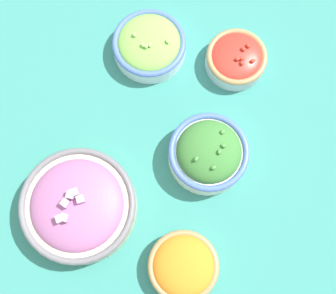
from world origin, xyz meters
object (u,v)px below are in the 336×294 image
(bowl_carrots, at_px, (183,266))
(bowl_cherry_tomatoes, at_px, (236,58))
(bowl_red_onion, at_px, (78,206))
(bowl_broccoli, at_px, (208,153))
(bowl_lettuce, at_px, (149,45))

(bowl_carrots, bearing_deg, bowl_cherry_tomatoes, -171.29)
(bowl_red_onion, bearing_deg, bowl_broccoli, 136.20)
(bowl_broccoli, bearing_deg, bowl_red_onion, -43.80)
(bowl_cherry_tomatoes, bearing_deg, bowl_lettuce, -75.57)
(bowl_broccoli, xyz_separation_m, bowl_cherry_tomatoes, (-0.20, -0.02, -0.01))
(bowl_red_onion, height_order, bowl_cherry_tomatoes, bowl_red_onion)
(bowl_broccoli, distance_m, bowl_lettuce, 0.25)
(bowl_broccoli, bearing_deg, bowl_carrots, 10.61)
(bowl_lettuce, bearing_deg, bowl_carrots, 32.45)
(bowl_cherry_tomatoes, bearing_deg, bowl_broccoli, 6.77)
(bowl_broccoli, distance_m, bowl_red_onion, 0.25)
(bowl_carrots, height_order, bowl_cherry_tomatoes, same)
(bowl_red_onion, height_order, bowl_lettuce, bowl_red_onion)
(bowl_red_onion, bearing_deg, bowl_lettuce, -177.41)
(bowl_broccoli, height_order, bowl_lettuce, bowl_broccoli)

